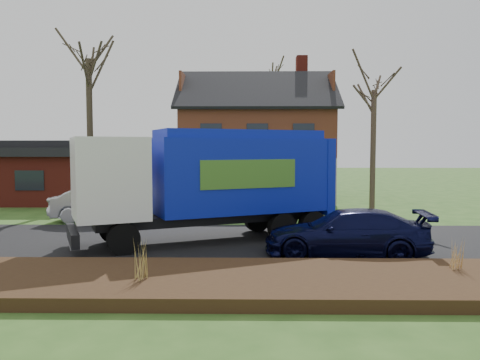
{
  "coord_description": "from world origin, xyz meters",
  "views": [
    {
      "loc": [
        1.42,
        -16.12,
        3.31
      ],
      "look_at": [
        1.14,
        2.5,
        2.01
      ],
      "focal_mm": 35.0,
      "sensor_mm": 36.0,
      "label": 1
    }
  ],
  "objects": [
    {
      "name": "grass_clump_east",
      "position": [
        6.58,
        -4.71,
        0.68
      ],
      "size": [
        0.3,
        0.25,
        0.75
      ],
      "color": "tan",
      "rests_on": "mulch_verge"
    },
    {
      "name": "tree_front_east",
      "position": [
        8.14,
        8.89,
        7.35
      ],
      "size": [
        3.26,
        3.26,
        9.05
      ],
      "color": "#47372A",
      "rests_on": "ground"
    },
    {
      "name": "navy_wagon",
      "position": [
        4.44,
        -2.01,
        0.72
      ],
      "size": [
        5.1,
        2.49,
        1.43
      ],
      "primitive_type": "imported",
      "rotation": [
        0.0,
        0.0,
        -1.67
      ],
      "color": "black",
      "rests_on": "ground"
    },
    {
      "name": "main_house",
      "position": [
        1.49,
        13.91,
        4.03
      ],
      "size": [
        12.95,
        8.95,
        9.26
      ],
      "color": "#C1B79C",
      "rests_on": "ground"
    },
    {
      "name": "mulch_verge",
      "position": [
        0.0,
        -5.3,
        0.15
      ],
      "size": [
        80.0,
        3.5,
        0.3
      ],
      "primitive_type": "cube",
      "color": "black",
      "rests_on": "ground"
    },
    {
      "name": "road",
      "position": [
        0.0,
        0.0,
        0.01
      ],
      "size": [
        80.0,
        7.0,
        0.02
      ],
      "primitive_type": "cube",
      "color": "black",
      "rests_on": "ground"
    },
    {
      "name": "ranch_house",
      "position": [
        -12.0,
        13.0,
        1.81
      ],
      "size": [
        9.8,
        8.2,
        3.7
      ],
      "color": "maroon",
      "rests_on": "ground"
    },
    {
      "name": "tree_front_west",
      "position": [
        -7.52,
        10.47,
        9.5
      ],
      "size": [
        3.88,
        3.88,
        11.53
      ],
      "color": "#3C3224",
      "rests_on": "ground"
    },
    {
      "name": "grass_clump_mid",
      "position": [
        -0.94,
        -5.6,
        0.76
      ],
      "size": [
        0.33,
        0.27,
        0.92
      ],
      "color": "#9C8545",
      "rests_on": "mulch_verge"
    },
    {
      "name": "ground",
      "position": [
        0.0,
        0.0,
        0.0
      ],
      "size": [
        120.0,
        120.0,
        0.0
      ],
      "primitive_type": "plane",
      "color": "#2C501A",
      "rests_on": "ground"
    },
    {
      "name": "tree_back",
      "position": [
        3.44,
        22.58,
        9.59
      ],
      "size": [
        3.63,
        3.63,
        11.5
      ],
      "color": "#423728",
      "rests_on": "ground"
    },
    {
      "name": "silver_sedan",
      "position": [
        -4.76,
        4.4,
        0.79
      ],
      "size": [
        4.87,
        1.84,
        1.59
      ],
      "primitive_type": "imported",
      "rotation": [
        0.0,
        0.0,
        1.54
      ],
      "color": "#ADAFB5",
      "rests_on": "ground"
    },
    {
      "name": "garbage_truck",
      "position": [
        0.25,
        0.3,
        2.26
      ],
      "size": [
        9.34,
        5.97,
        3.92
      ],
      "rotation": [
        0.0,
        0.0,
        0.42
      ],
      "color": "black",
      "rests_on": "ground"
    }
  ]
}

